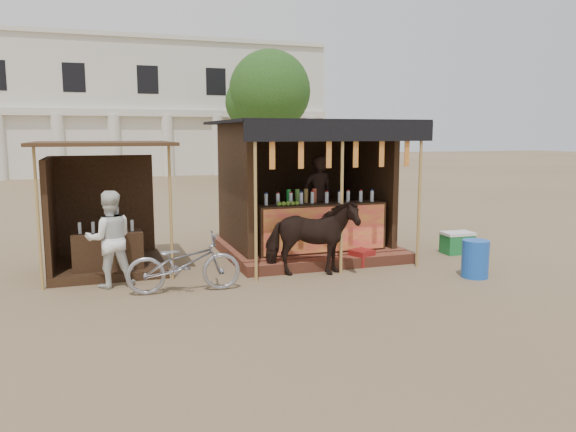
% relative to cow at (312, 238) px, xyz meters
% --- Properties ---
extents(ground, '(120.00, 120.00, 0.00)m').
position_rel_cow_xyz_m(ground, '(-0.44, -1.58, -0.69)').
color(ground, '#846B4C').
rests_on(ground, ground).
extents(main_stall, '(3.60, 3.61, 2.78)m').
position_rel_cow_xyz_m(main_stall, '(0.58, 1.78, 0.35)').
color(main_stall, brown).
rests_on(main_stall, ground).
extents(secondary_stall, '(2.40, 2.40, 2.38)m').
position_rel_cow_xyz_m(secondary_stall, '(-3.61, 1.65, 0.16)').
color(secondary_stall, '#3C2315').
rests_on(secondary_stall, ground).
extents(cow, '(1.75, 1.09, 1.37)m').
position_rel_cow_xyz_m(cow, '(0.00, 0.00, 0.00)').
color(cow, black).
rests_on(cow, ground).
extents(motorbike, '(1.84, 0.75, 0.95)m').
position_rel_cow_xyz_m(motorbike, '(-2.32, -0.32, -0.21)').
color(motorbike, '#93929A').
rests_on(motorbike, ground).
extents(bystander, '(0.82, 0.66, 1.61)m').
position_rel_cow_xyz_m(bystander, '(-3.42, 0.42, 0.12)').
color(bystander, white).
rests_on(bystander, ground).
extents(blue_barrel, '(0.53, 0.53, 0.67)m').
position_rel_cow_xyz_m(blue_barrel, '(2.69, -1.06, -0.35)').
color(blue_barrel, blue).
rests_on(blue_barrel, ground).
extents(red_crate, '(0.51, 0.49, 0.30)m').
position_rel_cow_xyz_m(red_crate, '(1.20, 0.41, -0.53)').
color(red_crate, maroon).
rests_on(red_crate, ground).
extents(cooler, '(0.66, 0.47, 0.46)m').
position_rel_cow_xyz_m(cooler, '(3.61, 0.74, -0.45)').
color(cooler, '#197434').
rests_on(cooler, ground).
extents(background_building, '(26.00, 7.45, 8.18)m').
position_rel_cow_xyz_m(background_building, '(-2.44, 28.36, 3.29)').
color(background_building, silver).
rests_on(background_building, ground).
extents(tree, '(4.50, 4.40, 7.00)m').
position_rel_cow_xyz_m(tree, '(5.37, 20.56, 3.95)').
color(tree, '#382314').
rests_on(tree, ground).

